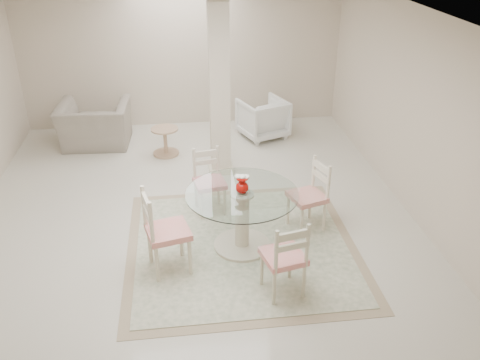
{
  "coord_description": "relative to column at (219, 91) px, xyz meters",
  "views": [
    {
      "loc": [
        -0.11,
        -6.07,
        3.74
      ],
      "look_at": [
        0.57,
        -0.66,
        0.85
      ],
      "focal_mm": 38.0,
      "sensor_mm": 36.0,
      "label": 1
    }
  ],
  "objects": [
    {
      "name": "dining_chair_west",
      "position": [
        -0.9,
        -2.51,
        -0.74
      ],
      "size": [
        0.56,
        0.56,
        1.16
      ],
      "rotation": [
        0.0,
        0.0,
        1.81
      ],
      "color": "#F1E5C6",
      "rests_on": "ground"
    },
    {
      "name": "room_shell",
      "position": [
        -0.5,
        -1.3,
        0.51
      ],
      "size": [
        6.02,
        7.02,
        2.71
      ],
      "color": "beige",
      "rests_on": "ground"
    },
    {
      "name": "column",
      "position": [
        0.0,
        0.0,
        0.0
      ],
      "size": [
        0.3,
        0.3,
        2.7
      ],
      "primitive_type": "cube",
      "color": "beige",
      "rests_on": "ground"
    },
    {
      "name": "recliner_taupe",
      "position": [
        -2.12,
        1.31,
        -0.96
      ],
      "size": [
        1.25,
        1.11,
        0.78
      ],
      "primitive_type": "imported",
      "rotation": [
        0.0,
        0.0,
        3.09
      ],
      "color": "gray",
      "rests_on": "ground"
    },
    {
      "name": "dining_table",
      "position": [
        0.07,
        -2.16,
        -0.95
      ],
      "size": [
        1.35,
        1.35,
        0.78
      ],
      "rotation": [
        0.0,
        0.0,
        0.35
      ],
      "color": "beige",
      "rests_on": "ground"
    },
    {
      "name": "dining_chair_east",
      "position": [
        1.02,
        -1.81,
        -0.8
      ],
      "size": [
        0.53,
        0.53,
        1.05
      ],
      "rotation": [
        0.0,
        0.0,
        -1.26
      ],
      "color": "#F7EACB",
      "rests_on": "ground"
    },
    {
      "name": "armchair_white",
      "position": [
        0.91,
        1.33,
        -0.99
      ],
      "size": [
        1.0,
        1.01,
        0.72
      ],
      "primitive_type": "imported",
      "rotation": [
        0.0,
        0.0,
        3.5
      ],
      "color": "white",
      "rests_on": "ground"
    },
    {
      "name": "dining_chair_north",
      "position": [
        -0.27,
        -1.2,
        -0.82
      ],
      "size": [
        0.47,
        0.47,
        1.01
      ],
      "rotation": [
        0.0,
        0.0,
        0.17
      ],
      "color": "beige",
      "rests_on": "ground"
    },
    {
      "name": "dining_chair_south",
      "position": [
        0.41,
        -3.12,
        -0.79
      ],
      "size": [
        0.51,
        0.51,
        1.06
      ],
      "rotation": [
        0.0,
        0.0,
        3.36
      ],
      "color": "beige",
      "rests_on": "ground"
    },
    {
      "name": "area_rug",
      "position": [
        0.07,
        -2.16,
        -1.34
      ],
      "size": [
        2.86,
        2.86,
        0.02
      ],
      "color": "tan",
      "rests_on": "ground"
    },
    {
      "name": "side_table",
      "position": [
        -0.89,
        0.75,
        -1.13
      ],
      "size": [
        0.46,
        0.46,
        0.48
      ],
      "color": "tan",
      "rests_on": "ground"
    },
    {
      "name": "ground",
      "position": [
        -0.5,
        -1.3,
        -1.35
      ],
      "size": [
        7.0,
        7.0,
        0.0
      ],
      "primitive_type": "plane",
      "color": "beige",
      "rests_on": "ground"
    },
    {
      "name": "red_vase",
      "position": [
        0.07,
        -2.16,
        -0.46
      ],
      "size": [
        0.18,
        0.16,
        0.24
      ],
      "color": "#A30905",
      "rests_on": "dining_table"
    }
  ]
}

